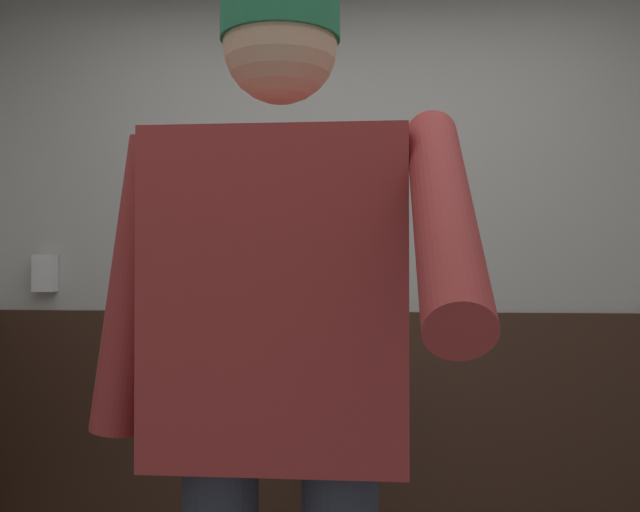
# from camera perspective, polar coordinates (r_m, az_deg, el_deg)

# --- Properties ---
(wall_back) EXTENTS (4.16, 0.12, 2.55)m
(wall_back) POSITION_cam_1_polar(r_m,az_deg,el_deg) (3.31, 2.55, 0.07)
(wall_back) COLOR #B2B2AD
(wall_back) RESTS_ON ground_plane
(wainscot_band_back) EXTENTS (3.56, 0.03, 1.01)m
(wainscot_band_back) POSITION_cam_1_polar(r_m,az_deg,el_deg) (3.32, 2.51, -13.35)
(wainscot_band_back) COLOR #382319
(wainscot_band_back) RESTS_ON ground_plane
(urinal_solo) EXTENTS (0.40, 0.34, 1.24)m
(urinal_solo) POSITION_cam_1_polar(r_m,az_deg,el_deg) (3.13, 1.10, -9.04)
(urinal_solo) COLOR white
(urinal_solo) RESTS_ON ground_plane
(person) EXTENTS (0.68, 0.60, 1.73)m
(person) POSITION_cam_1_polar(r_m,az_deg,el_deg) (1.28, -3.36, -9.78)
(person) COLOR #2D3342
(person) RESTS_ON ground_plane
(soap_dispenser) EXTENTS (0.10, 0.07, 0.18)m
(soap_dispenser) POSITION_cam_1_polar(r_m,az_deg,el_deg) (3.59, -21.66, -1.31)
(soap_dispenser) COLOR silver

